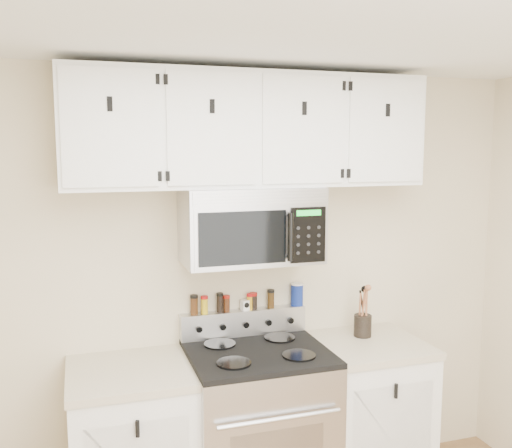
# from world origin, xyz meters

# --- Properties ---
(back_wall) EXTENTS (3.50, 0.01, 2.50)m
(back_wall) POSITION_xyz_m (0.00, 1.75, 1.25)
(back_wall) COLOR beige
(back_wall) RESTS_ON floor
(range) EXTENTS (0.76, 0.65, 1.10)m
(range) POSITION_xyz_m (0.00, 1.43, 0.49)
(range) COLOR #B7B7BA
(range) RESTS_ON floor
(base_cabinet_right) EXTENTS (0.64, 0.62, 0.92)m
(base_cabinet_right) POSITION_xyz_m (0.69, 1.45, 0.46)
(base_cabinet_right) COLOR white
(base_cabinet_right) RESTS_ON floor
(microwave) EXTENTS (0.76, 0.44, 0.42)m
(microwave) POSITION_xyz_m (0.00, 1.55, 1.63)
(microwave) COLOR #9E9EA3
(microwave) RESTS_ON back_wall
(upper_cabinets) EXTENTS (2.00, 0.35, 0.62)m
(upper_cabinets) POSITION_xyz_m (-0.00, 1.58, 2.15)
(upper_cabinets) COLOR white
(upper_cabinets) RESTS_ON back_wall
(utensil_crock) EXTENTS (0.11, 0.11, 0.31)m
(utensil_crock) POSITION_xyz_m (0.70, 1.54, 1.00)
(utensil_crock) COLOR black
(utensil_crock) RESTS_ON base_cabinet_right
(kitchen_timer) EXTENTS (0.06, 0.05, 0.06)m
(kitchen_timer) POSITION_xyz_m (0.01, 1.71, 1.13)
(kitchen_timer) COLOR white
(kitchen_timer) RESTS_ON range
(salt_canister) EXTENTS (0.08, 0.08, 0.14)m
(salt_canister) POSITION_xyz_m (0.34, 1.71, 1.17)
(salt_canister) COLOR navy
(salt_canister) RESTS_ON range
(spice_jar_0) EXTENTS (0.05, 0.05, 0.11)m
(spice_jar_0) POSITION_xyz_m (-0.30, 1.71, 1.16)
(spice_jar_0) COLOR #442510
(spice_jar_0) RESTS_ON range
(spice_jar_1) EXTENTS (0.04, 0.04, 0.10)m
(spice_jar_1) POSITION_xyz_m (-0.24, 1.71, 1.15)
(spice_jar_1) COLOR gold
(spice_jar_1) RESTS_ON range
(spice_jar_2) EXTENTS (0.04, 0.04, 0.11)m
(spice_jar_2) POSITION_xyz_m (-0.14, 1.71, 1.16)
(spice_jar_2) COLOR black
(spice_jar_2) RESTS_ON range
(spice_jar_3) EXTENTS (0.04, 0.04, 0.10)m
(spice_jar_3) POSITION_xyz_m (-0.10, 1.71, 1.15)
(spice_jar_3) COLOR #401F0F
(spice_jar_3) RESTS_ON range
(spice_jar_4) EXTENTS (0.04, 0.04, 0.10)m
(spice_jar_4) POSITION_xyz_m (0.04, 1.71, 1.15)
(spice_jar_4) COLOR #C59217
(spice_jar_4) RESTS_ON range
(spice_jar_5) EXTENTS (0.05, 0.05, 0.10)m
(spice_jar_5) POSITION_xyz_m (0.06, 1.71, 1.15)
(spice_jar_5) COLOR black
(spice_jar_5) RESTS_ON range
(spice_jar_6) EXTENTS (0.04, 0.04, 0.11)m
(spice_jar_6) POSITION_xyz_m (0.17, 1.71, 1.16)
(spice_jar_6) COLOR #3D270E
(spice_jar_6) RESTS_ON range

